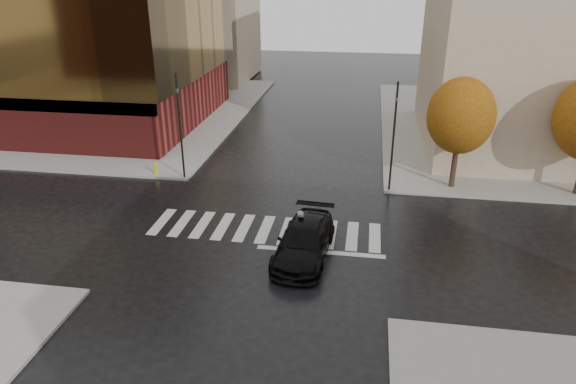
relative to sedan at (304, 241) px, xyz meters
name	(u,v)px	position (x,y,z in m)	size (l,w,h in m)	color
ground	(263,234)	(-2.29, 1.80, -0.80)	(120.00, 120.00, 0.00)	black
sidewalk_nw	(86,109)	(-23.29, 22.80, -0.72)	(30.00, 30.00, 0.15)	gray
sidewalk_ne	(569,130)	(18.71, 22.80, -0.72)	(30.00, 30.00, 0.15)	gray
crosswalk	(265,229)	(-2.29, 2.30, -0.79)	(12.00, 3.00, 0.01)	silver
office_glass	(40,19)	(-24.29, 19.79, 7.48)	(27.00, 19.00, 16.00)	maroon
building_ne_tan	(556,16)	(14.71, 18.80, 8.35)	(16.00, 16.00, 18.00)	tan
tree_ne_a	(461,116)	(7.71, 9.20, 3.66)	(3.80, 3.80, 6.50)	#311D16
sedan	(304,241)	(0.00, 0.00, 0.00)	(2.24, 5.50, 1.60)	black
cyclist	(303,235)	(-0.17, 0.80, -0.15)	(1.77, 1.12, 1.90)	maroon
traffic_light_nw	(180,121)	(-8.59, 8.10, 2.94)	(0.19, 0.17, 6.44)	black
traffic_light_ne	(394,132)	(4.01, 8.10, 2.88)	(0.16, 0.18, 6.36)	black
fire_hydrant	(156,168)	(-10.51, 8.30, -0.25)	(0.26, 0.26, 0.73)	gold
manhole	(320,260)	(0.74, -0.20, -0.79)	(0.61, 0.61, 0.01)	#492E1A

